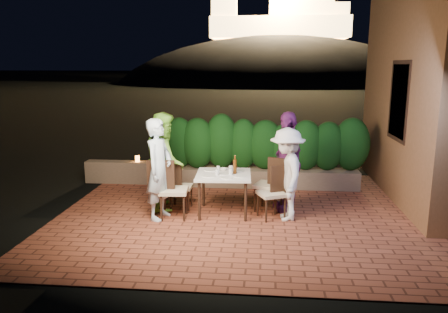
# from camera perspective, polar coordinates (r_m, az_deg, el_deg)

# --- Properties ---
(ground) EXTENTS (400.00, 400.00, 0.00)m
(ground) POSITION_cam_1_polar(r_m,az_deg,el_deg) (7.75, 3.49, -8.56)
(ground) COLOR black
(ground) RESTS_ON ground
(terrace_floor) EXTENTS (7.00, 6.00, 0.15)m
(terrace_floor) POSITION_cam_1_polar(r_m,az_deg,el_deg) (8.24, 3.60, -7.71)
(terrace_floor) COLOR brown
(terrace_floor) RESTS_ON ground
(building_wall) EXTENTS (1.60, 5.00, 5.00)m
(building_wall) POSITION_cam_1_polar(r_m,az_deg,el_deg) (9.86, 25.85, 9.64)
(building_wall) COLOR #935F3A
(building_wall) RESTS_ON ground
(window_pane) EXTENTS (0.08, 1.00, 1.40)m
(window_pane) POSITION_cam_1_polar(r_m,az_deg,el_deg) (9.17, 22.04, 6.73)
(window_pane) COLOR black
(window_pane) RESTS_ON building_wall
(window_frame) EXTENTS (0.06, 1.15, 1.55)m
(window_frame) POSITION_cam_1_polar(r_m,az_deg,el_deg) (9.16, 21.98, 6.74)
(window_frame) COLOR black
(window_frame) RESTS_ON building_wall
(planter) EXTENTS (4.20, 0.55, 0.40)m
(planter) POSITION_cam_1_polar(r_m,az_deg,el_deg) (9.88, 5.13, -2.74)
(planter) COLOR #7A644E
(planter) RESTS_ON ground
(hedge) EXTENTS (4.00, 0.70, 1.10)m
(hedge) POSITION_cam_1_polar(r_m,az_deg,el_deg) (9.72, 5.21, 1.55)
(hedge) COLOR #0F3710
(hedge) RESTS_ON planter
(parapet) EXTENTS (2.20, 0.30, 0.50)m
(parapet) POSITION_cam_1_polar(r_m,az_deg,el_deg) (10.32, -11.77, -2.02)
(parapet) COLOR #7A644E
(parapet) RESTS_ON ground
(hill) EXTENTS (52.00, 40.00, 22.00)m
(hill) POSITION_cam_1_polar(r_m,az_deg,el_deg) (67.62, 6.94, 6.13)
(hill) COLOR black
(hill) RESTS_ON ground
(fortress) EXTENTS (26.00, 8.00, 8.00)m
(fortress) POSITION_cam_1_polar(r_m,az_deg,el_deg) (67.74, 7.27, 18.42)
(fortress) COLOR #FFCC7A
(fortress) RESTS_ON hill
(dining_table) EXTENTS (1.03, 1.03, 0.75)m
(dining_table) POSITION_cam_1_polar(r_m,az_deg,el_deg) (8.01, -0.07, -4.87)
(dining_table) COLOR white
(dining_table) RESTS_ON ground
(plate_nw) EXTENTS (0.24, 0.24, 0.01)m
(plate_nw) POSITION_cam_1_polar(r_m,az_deg,el_deg) (7.75, -2.00, -2.54)
(plate_nw) COLOR white
(plate_nw) RESTS_ON dining_table
(plate_sw) EXTENTS (0.23, 0.23, 0.01)m
(plate_sw) POSITION_cam_1_polar(r_m,az_deg,el_deg) (8.16, -1.80, -1.79)
(plate_sw) COLOR white
(plate_sw) RESTS_ON dining_table
(plate_ne) EXTENTS (0.22, 0.22, 0.01)m
(plate_ne) POSITION_cam_1_polar(r_m,az_deg,el_deg) (7.73, 2.09, -2.59)
(plate_ne) COLOR white
(plate_ne) RESTS_ON dining_table
(plate_se) EXTENTS (0.20, 0.20, 0.01)m
(plate_se) POSITION_cam_1_polar(r_m,az_deg,el_deg) (8.14, 1.93, -1.83)
(plate_se) COLOR white
(plate_se) RESTS_ON dining_table
(plate_centre) EXTENTS (0.24, 0.24, 0.01)m
(plate_centre) POSITION_cam_1_polar(r_m,az_deg,el_deg) (7.88, 0.19, -2.29)
(plate_centre) COLOR white
(plate_centre) RESTS_ON dining_table
(plate_front) EXTENTS (0.22, 0.22, 0.01)m
(plate_front) POSITION_cam_1_polar(r_m,az_deg,el_deg) (7.63, 0.39, -2.77)
(plate_front) COLOR white
(plate_front) RESTS_ON dining_table
(glass_nw) EXTENTS (0.07, 0.07, 0.11)m
(glass_nw) POSITION_cam_1_polar(r_m,az_deg,el_deg) (7.80, -0.94, -2.07)
(glass_nw) COLOR silver
(glass_nw) RESTS_ON dining_table
(glass_sw) EXTENTS (0.06, 0.06, 0.10)m
(glass_sw) POSITION_cam_1_polar(r_m,az_deg,el_deg) (8.08, -0.76, -1.59)
(glass_sw) COLOR silver
(glass_sw) RESTS_ON dining_table
(glass_ne) EXTENTS (0.07, 0.07, 0.12)m
(glass_ne) POSITION_cam_1_polar(r_m,az_deg,el_deg) (7.81, 0.86, -2.02)
(glass_ne) COLOR silver
(glass_ne) RESTS_ON dining_table
(glass_se) EXTENTS (0.07, 0.07, 0.12)m
(glass_se) POSITION_cam_1_polar(r_m,az_deg,el_deg) (8.03, 0.91, -1.62)
(glass_se) COLOR silver
(glass_se) RESTS_ON dining_table
(beer_bottle) EXTENTS (0.07, 0.07, 0.34)m
(beer_bottle) POSITION_cam_1_polar(r_m,az_deg,el_deg) (7.89, 1.43, -1.06)
(beer_bottle) COLOR #512A0D
(beer_bottle) RESTS_ON dining_table
(bowl) EXTENTS (0.20, 0.20, 0.04)m
(bowl) POSITION_cam_1_polar(r_m,az_deg,el_deg) (8.17, -0.18, -1.68)
(bowl) COLOR white
(bowl) RESTS_ON dining_table
(chair_left_front) EXTENTS (0.52, 0.52, 1.05)m
(chair_left_front) POSITION_cam_1_polar(r_m,az_deg,el_deg) (7.81, -6.59, -4.27)
(chair_left_front) COLOR black
(chair_left_front) RESTS_ON ground
(chair_left_back) EXTENTS (0.41, 0.41, 0.88)m
(chair_left_back) POSITION_cam_1_polar(r_m,az_deg,el_deg) (8.33, -5.63, -3.82)
(chair_left_back) COLOR black
(chair_left_back) RESTS_ON ground
(chair_right_front) EXTENTS (0.58, 0.58, 0.95)m
(chair_right_front) POSITION_cam_1_polar(r_m,az_deg,el_deg) (7.79, 6.22, -4.70)
(chair_right_front) COLOR black
(chair_right_front) RESTS_ON ground
(chair_right_back) EXTENTS (0.60, 0.60, 1.02)m
(chair_right_back) POSITION_cam_1_polar(r_m,az_deg,el_deg) (8.19, 5.87, -3.58)
(chair_right_back) COLOR black
(chair_right_back) RESTS_ON ground
(diner_blue) EXTENTS (0.58, 0.74, 1.79)m
(diner_blue) POSITION_cam_1_polar(r_m,az_deg,el_deg) (7.72, -8.48, -1.66)
(diner_blue) COLOR #BFDDF6
(diner_blue) RESTS_ON ground
(diner_green) EXTENTS (0.90, 1.04, 1.83)m
(diner_green) POSITION_cam_1_polar(r_m,az_deg,el_deg) (8.30, -7.73, -0.53)
(diner_green) COLOR #89DC44
(diner_green) RESTS_ON ground
(diner_white) EXTENTS (0.72, 1.11, 1.63)m
(diner_white) POSITION_cam_1_polar(r_m,az_deg,el_deg) (7.69, 8.23, -2.31)
(diner_white) COLOR white
(diner_white) RESTS_ON ground
(diner_purple) EXTENTS (0.76, 1.18, 1.86)m
(diner_purple) POSITION_cam_1_polar(r_m,az_deg,el_deg) (8.19, 8.26, -0.62)
(diner_purple) COLOR #6A2367
(diner_purple) RESTS_ON ground
(parapet_lamp) EXTENTS (0.10, 0.10, 0.14)m
(parapet_lamp) POSITION_cam_1_polar(r_m,az_deg,el_deg) (10.22, -11.24, -0.30)
(parapet_lamp) COLOR orange
(parapet_lamp) RESTS_ON parapet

